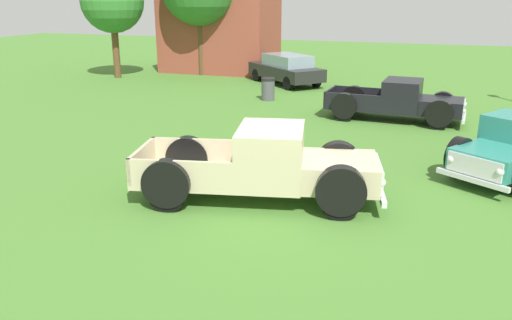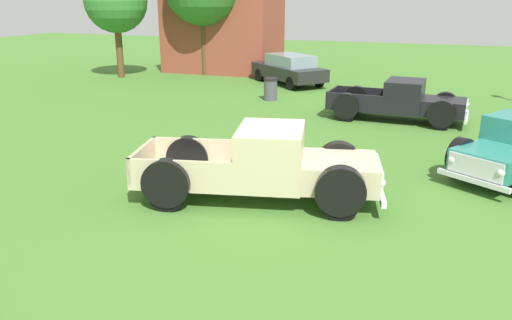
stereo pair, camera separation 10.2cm
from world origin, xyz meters
The scene contains 7 objects.
ground_plane centered at (0.00, 0.00, 0.00)m, with size 80.00×80.00×0.00m, color #477A2D.
pickup_truck_foreground centered at (-0.06, 0.12, 0.78)m, with size 5.62×3.02×1.63m.
pickup_truck_behind_left centered at (2.11, 8.72, 0.70)m, with size 4.90×2.13×1.47m.
sedan_distant_a centered at (-3.97, 14.98, 0.78)m, with size 4.52×4.30×1.48m.
trash_can centered at (-3.58, 10.79, 0.48)m, with size 0.59×0.59×0.95m.
oak_tree_east centered at (-13.20, 14.12, 3.96)m, with size 3.28×3.28×5.62m.
brick_pavilion centered at (-8.92, 18.39, 2.03)m, with size 6.17×4.07×4.06m.
Camera 2 is at (3.15, -10.13, 4.37)m, focal length 36.45 mm.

